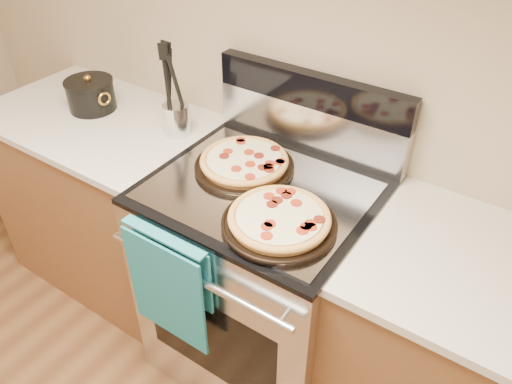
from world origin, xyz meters
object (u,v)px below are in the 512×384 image
Objects in this scene: range_body at (262,281)px; pepperoni_pizza_back at (244,163)px; utensil_crock at (177,119)px; saucepan at (91,96)px; pepperoni_pizza_front at (279,220)px.

pepperoni_pizza_back is (-0.11, 0.05, 0.50)m from range_body.
utensil_crock is (-0.38, 0.07, 0.03)m from pepperoni_pizza_back.
saucepan reaches higher than pepperoni_pizza_back.
utensil_crock is 0.65× the size of saucepan.
pepperoni_pizza_front is at bearing -22.59° from utensil_crock.
pepperoni_pizza_back is 0.33m from pepperoni_pizza_front.
range_body is 1.08m from saucepan.
utensil_crock reaches higher than pepperoni_pizza_back.
pepperoni_pizza_back is 0.83m from saucepan.
pepperoni_pizza_back is at bearing -1.96° from saucepan.
utensil_crock reaches higher than range_body.
utensil_crock is at bearing 157.41° from pepperoni_pizza_front.
saucepan is at bearing 168.36° from pepperoni_pizza_front.
pepperoni_pizza_front is (0.16, -0.15, 0.50)m from range_body.
utensil_crock is at bearing 169.24° from pepperoni_pizza_back.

